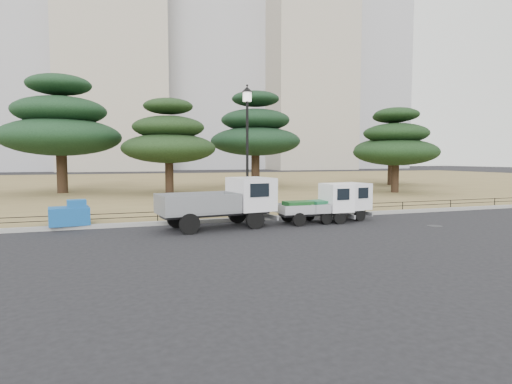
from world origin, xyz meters
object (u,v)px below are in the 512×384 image
object	(u,v)px
truck_kei_front	(320,203)
tarp_pile	(70,215)
street_lamp	(247,129)
truck_large	(224,200)
truck_kei_rear	(340,202)

from	to	relation	value
truck_kei_front	tarp_pile	world-z (taller)	truck_kei_front
tarp_pile	street_lamp	bearing A→B (deg)	0.10
street_lamp	truck_large	bearing A→B (deg)	-131.08
truck_large	tarp_pile	world-z (taller)	truck_large
truck_large	street_lamp	xyz separation A→B (m)	(1.54, 1.76, 2.89)
truck_large	truck_kei_front	distance (m)	4.18
truck_kei_rear	truck_kei_front	bearing A→B (deg)	-175.13
truck_large	street_lamp	distance (m)	3.72
truck_kei_rear	tarp_pile	xyz separation A→B (m)	(-10.97, 1.48, -0.27)
truck_kei_front	street_lamp	bearing A→B (deg)	146.07
truck_kei_front	truck_kei_rear	distance (m)	1.17
truck_kei_front	tarp_pile	size ratio (longest dim) A/B	1.97
tarp_pile	truck_kei_front	bearing A→B (deg)	-10.30
truck_kei_rear	tarp_pile	world-z (taller)	truck_kei_rear
truck_kei_rear	street_lamp	distance (m)	5.13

